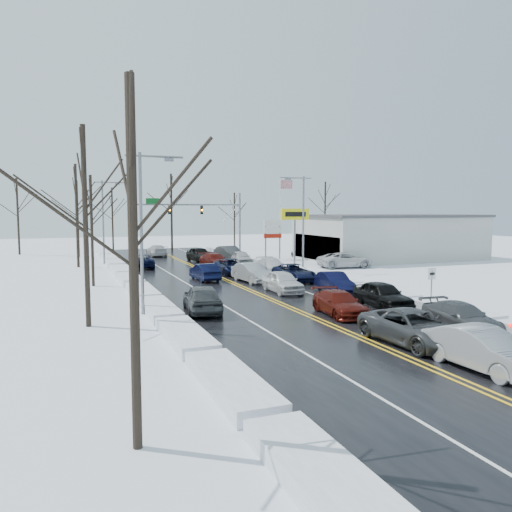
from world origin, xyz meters
name	(u,v)px	position (x,y,z in m)	size (l,w,h in m)	color
ground	(258,294)	(0.00, 0.00, 0.00)	(160.00, 160.00, 0.00)	silver
road_surface	(248,290)	(0.00, 2.00, 0.01)	(14.00, 84.00, 0.01)	black
snow_bank_left	(143,296)	(-7.60, 2.00, 0.00)	(1.62, 72.00, 0.51)	white
snow_bank_right	(338,284)	(7.60, 2.00, 0.00)	(1.62, 72.00, 0.51)	white
traffic_signal_mast	(201,213)	(3.45, 27.99, 5.48)	(13.28, 0.39, 8.00)	slate
tires_plus_sign	(295,218)	(10.50, 15.99, 4.99)	(3.20, 0.34, 6.00)	slate
used_vehicles_sign	(273,232)	(10.50, 22.00, 3.32)	(2.20, 0.22, 4.65)	slate
speed_limit_sign	(432,280)	(8.20, -8.00, 1.63)	(0.55, 0.09, 2.35)	slate
flagpole	(281,209)	(15.17, 30.00, 5.93)	(1.87, 1.20, 10.00)	silver
dealership_building	(389,237)	(23.98, 18.00, 2.66)	(20.40, 12.40, 5.30)	#BABAB5
streetlight_ne	(301,216)	(8.30, 10.00, 5.31)	(3.20, 0.25, 9.00)	slate
streetlight_sw	(145,220)	(-8.30, -4.00, 5.31)	(3.20, 0.25, 9.00)	slate
streetlight_nw	(105,215)	(-8.30, 24.00, 5.31)	(3.20, 0.25, 9.00)	slate
tree_left_a	(132,191)	(-11.00, -20.00, 6.29)	(3.60, 3.60, 9.00)	#2D231C
tree_left_b	(84,187)	(-11.50, -6.00, 6.99)	(4.00, 4.00, 10.00)	#2D231C
tree_left_c	(91,209)	(-10.50, 8.00, 5.94)	(3.40, 3.40, 8.50)	#2D231C
tree_left_d	(76,195)	(-11.20, 22.00, 7.33)	(4.20, 4.20, 10.50)	#2D231C
tree_left_e	(77,204)	(-10.80, 34.00, 6.64)	(3.80, 3.80, 9.50)	#2D231C
tree_far_a	(17,201)	(-18.00, 40.00, 6.99)	(4.00, 4.00, 10.00)	#2D231C
tree_far_b	(112,207)	(-6.00, 41.00, 6.29)	(3.60, 3.60, 9.00)	#2D231C
tree_far_c	(171,197)	(2.00, 39.00, 7.68)	(4.40, 4.40, 11.00)	#2D231C
tree_far_d	(234,209)	(12.00, 40.50, 5.94)	(3.40, 3.40, 8.50)	#2D231C
tree_far_e	(325,201)	(28.00, 41.00, 7.33)	(4.20, 4.20, 10.50)	#2D231C
queued_car_1	(483,370)	(1.62, -18.49, 0.00)	(1.65, 4.73, 1.56)	#A3A5AB
queued_car_2	(413,344)	(1.55, -14.68, 0.00)	(2.48, 5.38, 1.50)	#3E4043
queued_car_3	(339,315)	(1.69, -8.18, 0.00)	(1.86, 4.58, 1.33)	#51110A
queued_car_4	(282,293)	(1.86, -0.07, 0.00)	(1.83, 4.55, 1.55)	silver
queued_car_5	(252,282)	(1.64, 5.50, 0.00)	(1.63, 4.67, 1.54)	#A3A7AB
queued_car_6	(231,274)	(1.67, 10.94, 0.00)	(2.30, 4.98, 1.38)	black
queued_car_7	(215,267)	(1.87, 16.88, 0.00)	(1.97, 4.85, 1.41)	#4E0E0A
queued_car_8	(200,262)	(1.84, 22.82, 0.00)	(1.96, 4.87, 1.66)	black
queued_car_11	(461,331)	(5.26, -13.57, 0.00)	(1.91, 4.71, 1.37)	#404245
queued_car_12	(382,308)	(5.19, -7.29, 0.00)	(1.86, 4.62, 1.57)	black
queued_car_13	(334,292)	(5.34, -1.32, 0.00)	(1.52, 4.36, 1.44)	black
queued_car_14	(294,281)	(5.11, 4.85, 0.00)	(2.33, 5.06, 1.41)	black
queued_car_15	(272,273)	(5.34, 10.07, 0.00)	(1.97, 4.86, 1.41)	silver
queued_car_16	(241,264)	(5.27, 18.31, 0.00)	(1.74, 4.33, 1.48)	#BDBDBF
queued_car_17	(229,261)	(5.19, 22.28, 0.00)	(1.81, 5.18, 1.71)	#3D3F42
oncoming_car_0	(205,280)	(-1.66, 7.88, 0.00)	(1.51, 4.32, 1.42)	black
oncoming_car_1	(142,268)	(-5.21, 18.93, 0.00)	(2.28, 4.95, 1.38)	black
oncoming_car_2	(157,256)	(-1.55, 31.27, 0.00)	(2.00, 4.93, 1.43)	silver
oncoming_car_3	(203,312)	(-5.24, -4.70, 0.00)	(1.93, 4.80, 1.64)	#3F4244
parked_car_0	(345,268)	(14.10, 11.63, 0.00)	(2.58, 5.60, 1.56)	silver
parked_car_1	(346,262)	(16.98, 16.27, 0.00)	(1.91, 4.69, 1.36)	#414446
parked_car_2	(304,258)	(14.87, 22.57, 0.00)	(1.68, 4.18, 1.42)	black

